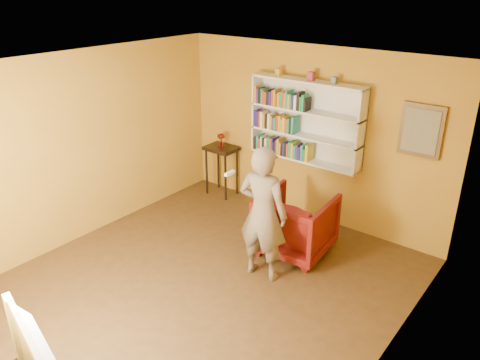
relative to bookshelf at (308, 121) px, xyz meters
name	(u,v)px	position (x,y,z in m)	size (l,w,h in m)	color
room_shell	(199,214)	(0.00, -2.41, -0.58)	(5.30, 5.80, 2.88)	#402B14
bookshelf	(308,121)	(0.00, 0.00, 0.00)	(1.80, 0.29, 1.23)	silver
books_row_lower	(283,147)	(-0.35, -0.11, -0.47)	(1.00, 0.19, 0.26)	black
books_row_middle	(276,122)	(-0.49, -0.11, -0.08)	(0.72, 0.19, 0.26)	navy
books_row_upper	(282,99)	(-0.41, -0.10, 0.30)	(0.91, 0.19, 0.27)	#AF8323
ornament_left	(279,72)	(-0.51, -0.06, 0.67)	(0.08, 0.08, 0.10)	gold
ornament_centre	(311,76)	(0.05, -0.06, 0.68)	(0.09, 0.09, 0.12)	#943146
ornament_right	(334,80)	(0.42, -0.06, 0.67)	(0.07, 0.07, 0.10)	slate
framed_painting	(421,131)	(1.65, 0.05, 0.16)	(0.55, 0.05, 0.70)	brown
console_table	(222,155)	(-1.57, -0.16, -0.86)	(0.54, 0.41, 0.89)	black
ruby_lustre	(221,137)	(-1.57, -0.16, -0.54)	(0.14, 0.15, 0.23)	maroon
armchair	(296,224)	(0.48, -1.00, -1.16)	(0.93, 0.96, 0.87)	#4A0506
person	(263,214)	(0.44, -1.74, -0.71)	(0.65, 0.42, 1.77)	#685B4C
game_remote	(230,173)	(0.17, -2.05, -0.13)	(0.04, 0.15, 0.04)	white
television	(49,360)	(0.45, -4.66, -0.80)	(1.20, 0.16, 0.69)	black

